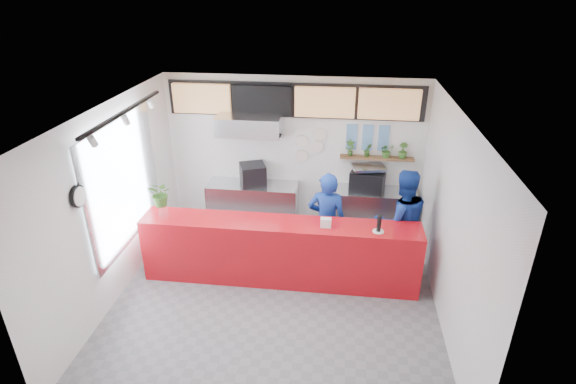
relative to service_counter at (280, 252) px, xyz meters
The scene contains 46 objects.
floor 0.68m from the service_counter, 90.00° to the right, with size 5.00×5.00×0.00m, color slate.
ceiling 2.48m from the service_counter, 90.00° to the right, with size 5.00×5.00×0.00m, color silver.
wall_back 2.30m from the service_counter, 90.00° to the left, with size 5.00×5.00×0.00m, color white.
wall_left 2.70m from the service_counter, behind, with size 5.00×5.00×0.00m, color white.
wall_right 2.70m from the service_counter, ahead, with size 5.00×5.00×0.00m, color white.
service_counter is the anchor object (origin of this frame).
cream_band 2.93m from the service_counter, 90.00° to the left, with size 5.00×0.02×0.80m, color beige.
prep_bench 1.97m from the service_counter, 113.96° to the left, with size 1.80×0.60×0.90m, color #B2B5BA.
panini_oven 2.04m from the service_counter, 113.52° to the left, with size 0.47×0.47×0.42m, color black.
extraction_hood 2.50m from the service_counter, 114.57° to the left, with size 1.20×0.70×0.35m, color #B2B5BA.
hood_lip 2.38m from the service_counter, 114.57° to the left, with size 1.20×0.70×0.08m, color #B2B5BA.
right_bench 2.35m from the service_counter, 50.19° to the left, with size 1.80×0.60×0.90m, color #B2B5BA.
espresso_machine 2.37m from the service_counter, 51.22° to the left, with size 0.62×0.45×0.40m, color black.
espresso_tray 2.45m from the service_counter, 51.22° to the left, with size 0.61×0.42×0.06m, color #ADB1B4.
herb_shelf 2.73m from the service_counter, 51.34° to the left, with size 1.40×0.18×0.04m, color brown.
menu_board_far_left 3.31m from the service_counter, 131.47° to the left, with size 1.10×0.10×0.55m, color tan.
menu_board_mid_left 2.88m from the service_counter, 106.59° to the left, with size 1.10×0.10×0.55m, color black.
menu_board_mid_right 2.87m from the service_counter, 73.94° to the left, with size 1.10×0.10×0.55m, color tan.
menu_board_far_right 3.30m from the service_counter, 48.86° to the left, with size 1.10×0.10×0.55m, color tan.
soffit 2.87m from the service_counter, 90.00° to the left, with size 4.80×0.04×0.65m, color black.
window_pane 2.73m from the service_counter, behind, with size 0.04×2.20×1.90m, color silver.
window_frame 2.71m from the service_counter, behind, with size 0.03×2.30×2.00m, color #B2B5BA.
wall_clock_rim 3.16m from the service_counter, 152.15° to the right, with size 0.30×0.30×0.05m, color black.
wall_clock_face 3.14m from the service_counter, 151.85° to the right, with size 0.26×0.26×0.02m, color white.
track_rail 3.21m from the service_counter, 169.22° to the right, with size 0.05×2.40×0.04m, color black.
dec_plate_a 2.40m from the service_counter, 85.86° to the left, with size 0.24×0.24×0.03m, color silver.
dec_plate_b 2.39m from the service_counter, 77.74° to the left, with size 0.24×0.24×0.03m, color silver.
dec_plate_c 2.26m from the service_counter, 85.86° to the left, with size 0.24×0.24×0.03m, color silver.
dec_plate_d 2.52m from the service_counter, 76.42° to the left, with size 0.24×0.24×0.03m, color silver.
photo_frame_a 2.76m from the service_counter, 62.13° to the left, with size 0.20×0.02×0.25m, color #598CBF.
photo_frame_b 2.90m from the service_counter, 56.06° to the left, with size 0.20×0.02×0.25m, color #598CBF.
photo_frame_c 3.05m from the service_counter, 50.74° to the left, with size 0.20×0.02×0.25m, color #598CBF.
photo_frame_d 2.64m from the service_counter, 62.13° to the left, with size 0.20×0.02×0.25m, color #598CBF.
photo_frame_e 2.78m from the service_counter, 56.06° to the left, with size 0.20×0.02×0.25m, color #598CBF.
photo_frame_f 2.94m from the service_counter, 50.74° to the left, with size 0.20×0.02×0.25m, color #598CBF.
staff_center 0.95m from the service_counter, 34.59° to the left, with size 0.65×0.43×1.77m, color navy.
staff_right 2.08m from the service_counter, 16.01° to the left, with size 0.91×0.71×1.87m, color navy.
herb_a 2.54m from the service_counter, 61.50° to the left, with size 0.17×0.12×0.32m, color #376322.
herb_b 2.69m from the service_counter, 54.67° to the left, with size 0.15×0.12×0.27m, color #376322.
herb_c 2.90m from the service_counter, 48.43° to the left, with size 0.25×0.22×0.28m, color #376322.
herb_d 3.09m from the service_counter, 44.00° to the left, with size 0.17×0.15×0.30m, color #376322.
glass_vase 1.99m from the service_counter, behind, with size 0.16×0.16×0.19m, color silver.
basil_vase 2.12m from the service_counter, behind, with size 0.38×0.33×0.42m, color #376322.
napkin_holder 0.97m from the service_counter, ahead, with size 0.17×0.10×0.15m, color silver.
white_plate 1.64m from the service_counter, ahead, with size 0.17×0.17×0.01m, color silver.
pepper_mill 1.70m from the service_counter, ahead, with size 0.07×0.07×0.27m, color black.
Camera 1 is at (0.90, -5.75, 4.63)m, focal length 28.00 mm.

